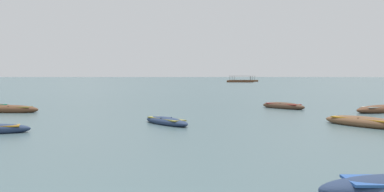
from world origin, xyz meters
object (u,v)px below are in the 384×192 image
rowboat_6 (364,122)px  rowboat_7 (166,121)px  rowboat_0 (11,110)px  rowboat_2 (383,109)px  ferry_0 (240,81)px  ferry_1 (243,81)px  rowboat_8 (283,106)px

rowboat_6 → rowboat_7: (-9.02, 1.07, -0.04)m
rowboat_0 → rowboat_2: bearing=-1.7°
ferry_0 → ferry_1: (3.49, 15.80, -0.00)m
rowboat_2 → ferry_0: size_ratio=0.43×
rowboat_8 → rowboat_0: bearing=-170.7°
rowboat_0 → rowboat_7: 12.21m
rowboat_2 → rowboat_8: rowboat_2 is taller
rowboat_0 → rowboat_6: size_ratio=0.81×
rowboat_2 → rowboat_6: rowboat_2 is taller
rowboat_2 → rowboat_8: (-5.46, 3.65, -0.02)m
rowboat_0 → rowboat_2: (23.32, -0.71, 0.01)m
rowboat_6 → rowboat_0: bearing=156.6°
ferry_0 → ferry_1: same height
rowboat_7 → rowboat_8: bearing=51.7°
ferry_0 → rowboat_8: bearing=-96.6°
rowboat_0 → rowboat_7: (9.92, -7.12, -0.05)m
rowboat_2 → rowboat_8: 6.57m
rowboat_0 → ferry_1: ferry_1 is taller
rowboat_7 → ferry_1: (26.63, 158.12, 0.31)m
rowboat_6 → rowboat_7: 9.09m
rowboat_2 → rowboat_6: 8.67m
rowboat_8 → ferry_1: bearing=82.8°
rowboat_7 → ferry_1: 160.35m
rowboat_2 → rowboat_0: bearing=178.3°
ferry_1 → rowboat_0: bearing=-103.6°
rowboat_6 → rowboat_7: bearing=173.2°
rowboat_6 → ferry_0: bearing=84.4°
rowboat_2 → rowboat_7: (-13.40, -6.42, -0.05)m
ferry_1 → rowboat_6: bearing=-96.3°
ferry_1 → rowboat_7: bearing=-99.6°
rowboat_6 → ferry_0: 144.08m
rowboat_6 → ferry_1: (17.61, 159.19, 0.27)m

